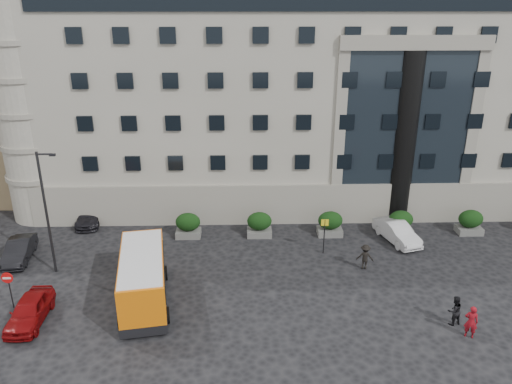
# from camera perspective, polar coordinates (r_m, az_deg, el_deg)

# --- Properties ---
(ground) EXTENTS (120.00, 120.00, 0.00)m
(ground) POSITION_cam_1_polar(r_m,az_deg,el_deg) (30.09, -1.44, -11.65)
(ground) COLOR black
(ground) RESTS_ON ground
(civic_building) EXTENTS (44.00, 24.00, 18.00)m
(civic_building) POSITION_cam_1_polar(r_m,az_deg,el_deg) (48.16, 5.69, 12.46)
(civic_building) COLOR #9A9688
(civic_building) RESTS_ON ground
(entrance_column) EXTENTS (1.80, 1.80, 13.00)m
(entrance_column) POSITION_cam_1_polar(r_m,az_deg,el_deg) (38.76, 16.53, 5.71)
(entrance_column) COLOR black
(entrance_column) RESTS_ON ground
(apartment_far) EXTENTS (13.00, 13.00, 22.00)m
(apartment_far) POSITION_cam_1_polar(r_m,az_deg,el_deg) (68.98, -25.57, 14.93)
(apartment_far) COLOR #776245
(apartment_far) RESTS_ON ground
(hedge_a) EXTENTS (1.80, 1.26, 1.84)m
(hedge_a) POSITION_cam_1_polar(r_m,az_deg,el_deg) (36.69, -7.77, -3.75)
(hedge_a) COLOR #5C5D5A
(hedge_a) RESTS_ON ground
(hedge_b) EXTENTS (1.80, 1.26, 1.84)m
(hedge_b) POSITION_cam_1_polar(r_m,az_deg,el_deg) (36.48, 0.39, -3.70)
(hedge_b) COLOR #5C5D5A
(hedge_b) RESTS_ON ground
(hedge_c) EXTENTS (1.80, 1.26, 1.84)m
(hedge_c) POSITION_cam_1_polar(r_m,az_deg,el_deg) (37.01, 8.48, -3.56)
(hedge_c) COLOR #5C5D5A
(hedge_c) RESTS_ON ground
(hedge_d) EXTENTS (1.80, 1.26, 1.84)m
(hedge_d) POSITION_cam_1_polar(r_m,az_deg,el_deg) (38.25, 16.19, -3.37)
(hedge_d) COLOR #5C5D5A
(hedge_d) RESTS_ON ground
(hedge_e) EXTENTS (1.80, 1.26, 1.84)m
(hedge_e) POSITION_cam_1_polar(r_m,az_deg,el_deg) (40.13, 23.29, -3.14)
(hedge_e) COLOR #5C5D5A
(hedge_e) RESTS_ON ground
(street_lamp) EXTENTS (1.16, 0.18, 8.00)m
(street_lamp) POSITION_cam_1_polar(r_m,az_deg,el_deg) (32.94, -22.80, -1.79)
(street_lamp) COLOR #262628
(street_lamp) RESTS_ON ground
(bus_stop_sign) EXTENTS (0.50, 0.08, 2.52)m
(bus_stop_sign) POSITION_cam_1_polar(r_m,az_deg,el_deg) (34.03, 7.83, -4.35)
(bus_stop_sign) COLOR #262628
(bus_stop_sign) RESTS_ON ground
(no_entry_sign) EXTENTS (0.64, 0.16, 2.32)m
(no_entry_sign) POSITION_cam_1_polar(r_m,az_deg,el_deg) (31.19, -26.45, -9.31)
(no_entry_sign) COLOR #262628
(no_entry_sign) RESTS_ON ground
(minibus) EXTENTS (3.57, 7.35, 2.94)m
(minibus) POSITION_cam_1_polar(r_m,az_deg,el_deg) (29.33, -12.80, -9.47)
(minibus) COLOR orange
(minibus) RESTS_ON ground
(red_truck) EXTENTS (3.35, 6.06, 3.10)m
(red_truck) POSITION_cam_1_polar(r_m,az_deg,el_deg) (48.15, -18.29, 2.37)
(red_truck) COLOR maroon
(red_truck) RESTS_ON ground
(parked_car_a) EXTENTS (1.73, 4.17, 1.41)m
(parked_car_a) POSITION_cam_1_polar(r_m,az_deg,el_deg) (30.10, -24.44, -12.20)
(parked_car_a) COLOR maroon
(parked_car_a) RESTS_ON ground
(parked_car_b) EXTENTS (1.99, 4.28, 1.36)m
(parked_car_b) POSITION_cam_1_polar(r_m,az_deg,el_deg) (36.94, -25.44, -6.04)
(parked_car_b) COLOR black
(parked_car_b) RESTS_ON ground
(parked_car_c) EXTENTS (2.27, 4.43, 1.23)m
(parked_car_c) POSITION_cam_1_polar(r_m,az_deg,el_deg) (40.78, -18.52, -2.55)
(parked_car_c) COLOR black
(parked_car_c) RESTS_ON ground
(parked_car_d) EXTENTS (2.82, 5.65, 1.54)m
(parked_car_d) POSITION_cam_1_polar(r_m,az_deg,el_deg) (46.20, -18.87, 0.43)
(parked_car_d) COLOR black
(parked_car_d) RESTS_ON ground
(white_taxi) EXTENTS (2.72, 4.58, 1.43)m
(white_taxi) POSITION_cam_1_polar(r_m,az_deg,el_deg) (37.20, 15.81, -4.42)
(white_taxi) COLOR silver
(white_taxi) RESTS_ON ground
(pedestrian_a) EXTENTS (0.78, 0.66, 1.83)m
(pedestrian_a) POSITION_cam_1_polar(r_m,az_deg,el_deg) (28.56, 23.37, -13.45)
(pedestrian_a) COLOR maroon
(pedestrian_a) RESTS_ON ground
(pedestrian_b) EXTENTS (0.96, 0.83, 1.69)m
(pedestrian_b) POSITION_cam_1_polar(r_m,az_deg,el_deg) (29.24, 21.73, -12.47)
(pedestrian_b) COLOR black
(pedestrian_b) RESTS_ON ground
(pedestrian_c) EXTENTS (1.22, 0.87, 1.70)m
(pedestrian_c) POSITION_cam_1_polar(r_m,az_deg,el_deg) (33.03, 12.36, -7.24)
(pedestrian_c) COLOR black
(pedestrian_c) RESTS_ON ground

